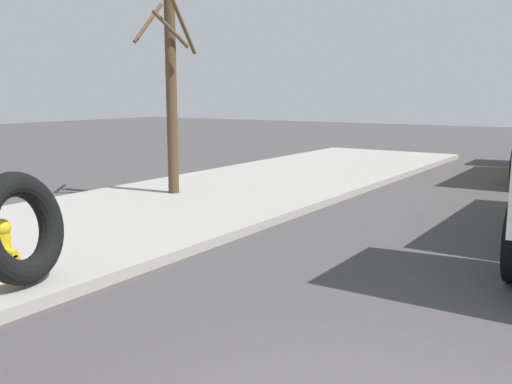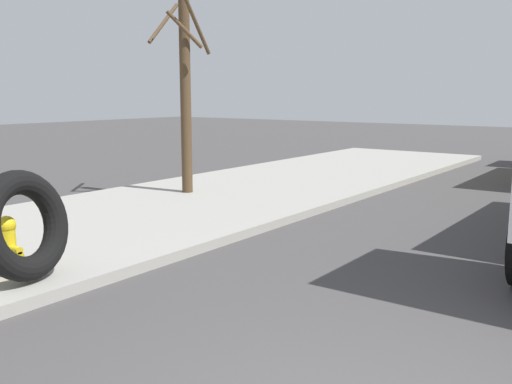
% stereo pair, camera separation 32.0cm
% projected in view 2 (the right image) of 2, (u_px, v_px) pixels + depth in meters
% --- Properties ---
extents(fire_hydrant, '(0.23, 0.51, 0.73)m').
position_uv_depth(fire_hydrant, '(8.00, 244.00, 6.76)').
color(fire_hydrant, yellow).
rests_on(fire_hydrant, sidewalk_curb).
extents(loose_tire, '(1.39, 0.83, 1.33)m').
position_uv_depth(loose_tire, '(24.00, 225.00, 6.54)').
color(loose_tire, black).
rests_on(loose_tire, sidewalk_curb).
extents(bare_tree, '(1.11, 1.20, 4.15)m').
position_uv_depth(bare_tree, '(185.00, 91.00, 12.27)').
color(bare_tree, '#4C3823').
rests_on(bare_tree, sidewalk_curb).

